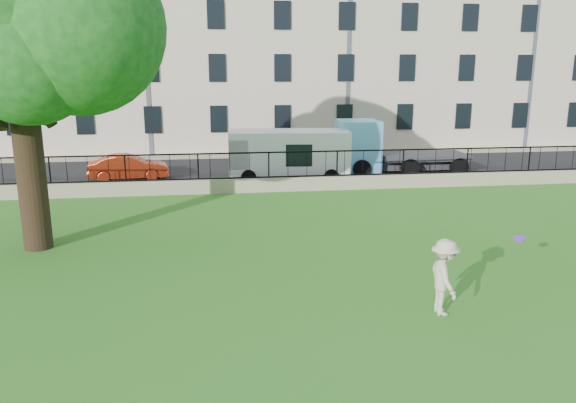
{
  "coord_description": "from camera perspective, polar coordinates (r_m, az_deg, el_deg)",
  "views": [
    {
      "loc": [
        -2.4,
        -11.67,
        5.28
      ],
      "look_at": [
        -0.33,
        3.5,
        1.59
      ],
      "focal_mm": 35.0,
      "sensor_mm": 36.0,
      "label": 1
    }
  ],
  "objects": [
    {
      "name": "tree",
      "position": [
        17.81,
        -26.52,
        17.37
      ],
      "size": [
        8.24,
        6.44,
        10.31
      ],
      "color": "black",
      "rests_on": "ground"
    },
    {
      "name": "retaining_wall",
      "position": [
        24.31,
        -1.95,
        1.74
      ],
      "size": [
        50.0,
        0.4,
        0.6
      ],
      "primitive_type": "cube",
      "color": "gray",
      "rests_on": "ground"
    },
    {
      "name": "iron_railing",
      "position": [
        24.15,
        -1.97,
        3.72
      ],
      "size": [
        50.0,
        0.05,
        1.13
      ],
      "color": "black",
      "rests_on": "retaining_wall"
    },
    {
      "name": "sidewalk",
      "position": [
        34.06,
        -3.67,
        4.72
      ],
      "size": [
        60.0,
        1.4,
        0.12
      ],
      "primitive_type": "cube",
      "color": "gray",
      "rests_on": "ground"
    },
    {
      "name": "frisbee",
      "position": [
        14.26,
        22.43,
        -3.5
      ],
      "size": [
        0.35,
        0.36,
        0.12
      ],
      "primitive_type": "cylinder",
      "rotation": [
        0.21,
        -0.14,
        -0.4
      ],
      "color": "#6E25D5"
    },
    {
      "name": "man",
      "position": [
        12.7,
        15.57,
        -7.4
      ],
      "size": [
        0.67,
        1.12,
        1.69
      ],
      "primitive_type": "imported",
      "rotation": [
        0.0,
        0.0,
        1.53
      ],
      "color": "beige",
      "rests_on": "ground"
    },
    {
      "name": "ground",
      "position": [
        13.03,
        3.58,
        -10.37
      ],
      "size": [
        120.0,
        120.0,
        0.0
      ],
      "primitive_type": "plane",
      "color": "#33761C",
      "rests_on": "ground"
    },
    {
      "name": "red_sedan",
      "position": [
        27.75,
        -15.89,
        3.36
      ],
      "size": [
        3.81,
        1.7,
        1.22
      ],
      "primitive_type": "imported",
      "rotation": [
        0.0,
        0.0,
        1.69
      ],
      "color": "#B23015",
      "rests_on": "street"
    },
    {
      "name": "blue_truck",
      "position": [
        28.93,
        11.33,
        5.48
      ],
      "size": [
        6.47,
        2.45,
        2.69
      ],
      "primitive_type": "cube",
      "rotation": [
        0.0,
        0.0,
        -0.03
      ],
      "color": "#60AEE2",
      "rests_on": "street"
    },
    {
      "name": "white_van",
      "position": [
        26.64,
        0.13,
        4.7
      ],
      "size": [
        5.77,
        2.71,
        2.35
      ],
      "primitive_type": "cube",
      "rotation": [
        0.0,
        0.0,
        -0.1
      ],
      "color": "silver",
      "rests_on": "street"
    },
    {
      "name": "street",
      "position": [
        28.95,
        -2.9,
        3.05
      ],
      "size": [
        60.0,
        9.0,
        0.01
      ],
      "primitive_type": "cube",
      "color": "black",
      "rests_on": "ground"
    },
    {
      "name": "building_row",
      "position": [
        39.34,
        -4.45,
        15.91
      ],
      "size": [
        56.4,
        10.4,
        13.8
      ],
      "color": "beige",
      "rests_on": "ground"
    }
  ]
}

